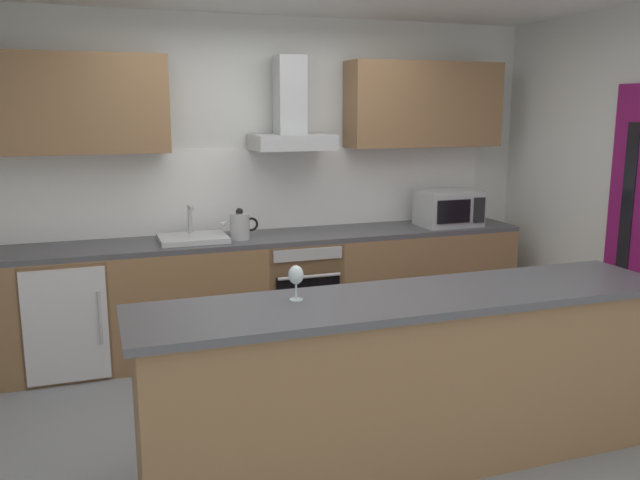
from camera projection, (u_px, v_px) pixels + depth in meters
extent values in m
cube|color=gray|center=(331.00, 422.00, 4.02)|extent=(5.76, 4.44, 0.02)
cube|color=silver|center=(257.00, 180.00, 5.41)|extent=(5.76, 0.12, 2.60)
cube|color=white|center=(259.00, 189.00, 5.35)|extent=(4.05, 0.02, 0.66)
cube|color=olive|center=(271.00, 294.00, 5.23)|extent=(4.19, 0.60, 0.86)
cube|color=#4C4C51|center=(270.00, 238.00, 5.14)|extent=(4.19, 0.60, 0.04)
cube|color=olive|center=(411.00, 385.00, 3.45)|extent=(2.79, 0.52, 0.90)
cube|color=#4C4C51|center=(414.00, 299.00, 3.35)|extent=(2.89, 0.64, 0.04)
cube|color=olive|center=(70.00, 104.00, 4.62)|extent=(1.34, 0.32, 0.70)
cube|color=olive|center=(424.00, 105.00, 5.53)|extent=(1.34, 0.32, 0.70)
cube|color=black|center=(627.00, 214.00, 4.73)|extent=(0.01, 0.11, 1.31)
cube|color=slate|center=(297.00, 288.00, 5.27)|extent=(0.60, 0.56, 0.80)
cube|color=black|center=(308.00, 306.00, 5.01)|extent=(0.50, 0.02, 0.48)
cube|color=#B7BABC|center=(308.00, 254.00, 4.93)|extent=(0.54, 0.02, 0.09)
cylinder|color=#B7BABC|center=(310.00, 277.00, 4.94)|extent=(0.49, 0.02, 0.02)
cube|color=white|center=(67.00, 314.00, 4.72)|extent=(0.58, 0.56, 0.85)
cube|color=silver|center=(66.00, 326.00, 4.45)|extent=(0.55, 0.02, 0.80)
cylinder|color=#B7BABC|center=(100.00, 318.00, 4.49)|extent=(0.02, 0.02, 0.38)
cube|color=#B7BABC|center=(448.00, 208.00, 5.56)|extent=(0.50, 0.36, 0.30)
cube|color=black|center=(454.00, 212.00, 5.36)|extent=(0.30, 0.02, 0.19)
cube|color=black|center=(479.00, 210.00, 5.44)|extent=(0.10, 0.01, 0.21)
cube|color=silver|center=(193.00, 238.00, 4.92)|extent=(0.50, 0.40, 0.04)
cylinder|color=#B7BABC|center=(190.00, 221.00, 5.01)|extent=(0.03, 0.03, 0.26)
cylinder|color=#B7BABC|center=(191.00, 207.00, 4.92)|extent=(0.03, 0.16, 0.03)
cylinder|color=#B7BABC|center=(240.00, 226.00, 4.98)|extent=(0.15, 0.15, 0.20)
sphere|color=black|center=(239.00, 212.00, 4.96)|extent=(0.06, 0.06, 0.06)
cone|color=#B7BABC|center=(227.00, 222.00, 4.94)|extent=(0.09, 0.04, 0.07)
torus|color=black|center=(251.00, 224.00, 5.01)|extent=(0.11, 0.02, 0.11)
cube|color=#B7BABC|center=(292.00, 142.00, 5.14)|extent=(0.62, 0.45, 0.12)
cube|color=#B7BABC|center=(290.00, 95.00, 5.11)|extent=(0.22, 0.22, 0.60)
cylinder|color=silver|center=(296.00, 300.00, 3.25)|extent=(0.07, 0.07, 0.01)
cylinder|color=silver|center=(296.00, 290.00, 3.24)|extent=(0.01, 0.01, 0.09)
ellipsoid|color=silver|center=(296.00, 275.00, 3.23)|extent=(0.08, 0.08, 0.10)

